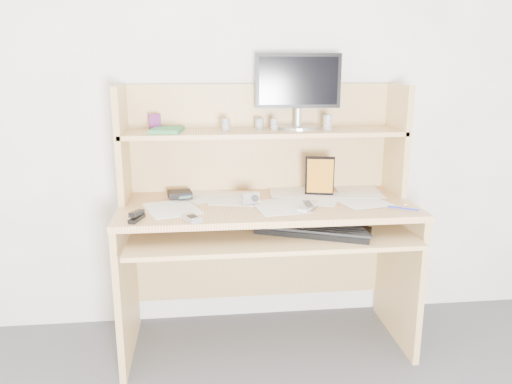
{
  "coord_description": "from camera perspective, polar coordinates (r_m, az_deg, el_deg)",
  "views": [
    {
      "loc": [
        -0.31,
        -0.81,
        1.39
      ],
      "look_at": [
        -0.06,
        1.43,
        0.82
      ],
      "focal_mm": 35.0,
      "sensor_mm": 36.0,
      "label": 1
    }
  ],
  "objects": [
    {
      "name": "blue_pen",
      "position": [
        2.37,
        16.49,
        -1.8
      ],
      "size": [
        0.12,
        0.08,
        0.01
      ],
      "primitive_type": "cylinder",
      "rotation": [
        1.57,
        0.0,
        0.99
      ],
      "color": "#1724B1",
      "rests_on": "paper_clutter"
    },
    {
      "name": "tv_remote",
      "position": [
        2.3,
        5.98,
        -1.65
      ],
      "size": [
        0.13,
        0.16,
        0.02
      ],
      "primitive_type": "cube",
      "rotation": [
        0.0,
        0.0,
        -0.56
      ],
      "color": "#A0A19B",
      "rests_on": "paper_clutter"
    },
    {
      "name": "card_box",
      "position": [
        2.52,
        -11.49,
        7.83
      ],
      "size": [
        0.06,
        0.03,
        0.08
      ],
      "primitive_type": "cube",
      "rotation": [
        0.0,
        0.0,
        0.29
      ],
      "color": "maroon",
      "rests_on": "desk"
    },
    {
      "name": "stapler",
      "position": [
        2.18,
        -13.49,
        -2.6
      ],
      "size": [
        0.06,
        0.12,
        0.04
      ],
      "primitive_type": "cube",
      "rotation": [
        0.0,
        0.0,
        -0.29
      ],
      "color": "black",
      "rests_on": "paper_clutter"
    },
    {
      "name": "game_case",
      "position": [
        2.5,
        7.29,
        1.85
      ],
      "size": [
        0.14,
        0.05,
        0.2
      ],
      "primitive_type": "cube",
      "rotation": [
        0.0,
        0.0,
        -0.23
      ],
      "color": "black",
      "rests_on": "paper_clutter"
    },
    {
      "name": "keyboard",
      "position": [
        2.29,
        6.56,
        -4.27
      ],
      "size": [
        0.54,
        0.37,
        0.04
      ],
      "rotation": [
        0.0,
        0.0,
        -0.4
      ],
      "color": "black",
      "rests_on": "desk"
    },
    {
      "name": "chip_stack_b",
      "position": [
        2.46,
        2.09,
        7.71
      ],
      "size": [
        0.04,
        0.04,
        0.06
      ],
      "primitive_type": "cylinder",
      "rotation": [
        0.0,
        0.0,
        0.04
      ],
      "color": "white",
      "rests_on": "desk"
    },
    {
      "name": "digital_camera",
      "position": [
        2.36,
        -0.7,
        -0.69
      ],
      "size": [
        0.09,
        0.06,
        0.05
      ],
      "primitive_type": "cube",
      "rotation": [
        0.0,
        0.0,
        0.38
      ],
      "color": "#ABABAD",
      "rests_on": "paper_clutter"
    },
    {
      "name": "chip_stack_d",
      "position": [
        2.49,
        8.19,
        7.86
      ],
      "size": [
        0.05,
        0.05,
        0.08
      ],
      "primitive_type": "cylinder",
      "rotation": [
        0.0,
        0.0,
        -0.14
      ],
      "color": "silver",
      "rests_on": "desk"
    },
    {
      "name": "sticky_note_pad",
      "position": [
        2.42,
        -0.41,
        -0.97
      ],
      "size": [
        0.09,
        0.09,
        0.01
      ],
      "primitive_type": "cube",
      "rotation": [
        0.0,
        0.0,
        0.22
      ],
      "color": "gold",
      "rests_on": "desk"
    },
    {
      "name": "flip_phone",
      "position": [
        2.12,
        -7.32,
        -2.9
      ],
      "size": [
        0.09,
        0.11,
        0.03
      ],
      "primitive_type": "cube",
      "rotation": [
        0.0,
        0.0,
        0.49
      ],
      "color": "#A6A6A9",
      "rests_on": "paper_clutter"
    },
    {
      "name": "wallet",
      "position": [
        2.51,
        -8.71,
        -0.23
      ],
      "size": [
        0.13,
        0.11,
        0.03
      ],
      "primitive_type": "cube",
      "rotation": [
        0.0,
        0.0,
        0.17
      ],
      "color": "black",
      "rests_on": "paper_clutter"
    },
    {
      "name": "monitor",
      "position": [
        2.54,
        4.84,
        11.66
      ],
      "size": [
        0.43,
        0.21,
        0.37
      ],
      "rotation": [
        0.0,
        0.0,
        -0.06
      ],
      "color": "#B1B1B6",
      "rests_on": "desk"
    },
    {
      "name": "back_wall",
      "position": [
        2.63,
        0.41,
        11.19
      ],
      "size": [
        3.6,
        0.04,
        2.5
      ],
      "primitive_type": "cube",
      "color": "white",
      "rests_on": "floor"
    },
    {
      "name": "chip_stack_c",
      "position": [
        2.51,
        0.4,
        7.81
      ],
      "size": [
        0.05,
        0.05,
        0.05
      ],
      "primitive_type": "cylinder",
      "rotation": [
        0.0,
        0.0,
        -0.29
      ],
      "color": "black",
      "rests_on": "desk"
    },
    {
      "name": "chip_stack_a",
      "position": [
        2.44,
        -3.47,
        7.67
      ],
      "size": [
        0.05,
        0.05,
        0.06
      ],
      "primitive_type": "cylinder",
      "rotation": [
        0.0,
        0.0,
        0.11
      ],
      "color": "black",
      "rests_on": "desk"
    },
    {
      "name": "shelf_book",
      "position": [
        2.44,
        -10.16,
        6.99
      ],
      "size": [
        0.17,
        0.21,
        0.02
      ],
      "primitive_type": "cube",
      "rotation": [
        0.0,
        0.0,
        -0.14
      ],
      "color": "#2D7250",
      "rests_on": "desk"
    },
    {
      "name": "desk",
      "position": [
        2.49,
        1.03,
        -1.99
      ],
      "size": [
        1.4,
        0.7,
        1.3
      ],
      "color": "tan",
      "rests_on": "floor"
    },
    {
      "name": "paper_clutter",
      "position": [
        2.4,
        1.28,
        -1.18
      ],
      "size": [
        1.32,
        0.54,
        0.01
      ],
      "primitive_type": "cube",
      "color": "white",
      "rests_on": "desk"
    }
  ]
}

